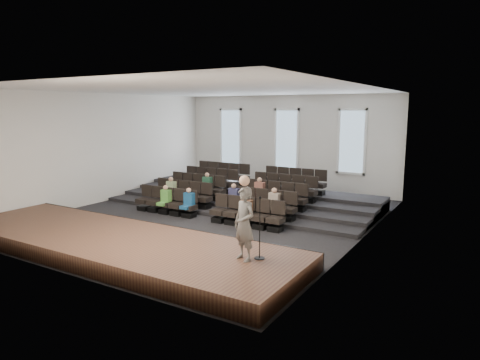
% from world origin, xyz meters
% --- Properties ---
extents(ground, '(14.00, 14.00, 0.00)m').
position_xyz_m(ground, '(0.00, 0.00, 0.00)').
color(ground, black).
rests_on(ground, ground).
extents(ceiling, '(12.00, 14.00, 0.02)m').
position_xyz_m(ceiling, '(0.00, 0.00, 5.01)').
color(ceiling, white).
rests_on(ceiling, ground).
extents(wall_back, '(12.00, 0.04, 5.00)m').
position_xyz_m(wall_back, '(0.00, 7.02, 2.50)').
color(wall_back, silver).
rests_on(wall_back, ground).
extents(wall_front, '(12.00, 0.04, 5.00)m').
position_xyz_m(wall_front, '(0.00, -7.02, 2.50)').
color(wall_front, silver).
rests_on(wall_front, ground).
extents(wall_left, '(0.04, 14.00, 5.00)m').
position_xyz_m(wall_left, '(-6.02, 0.00, 2.50)').
color(wall_left, silver).
rests_on(wall_left, ground).
extents(wall_right, '(0.04, 14.00, 5.00)m').
position_xyz_m(wall_right, '(6.02, 0.00, 2.50)').
color(wall_right, silver).
rests_on(wall_right, ground).
extents(stage, '(11.80, 3.60, 0.50)m').
position_xyz_m(stage, '(0.00, -5.10, 0.25)').
color(stage, '#4F3321').
rests_on(stage, ground).
extents(stage_lip, '(11.80, 0.06, 0.52)m').
position_xyz_m(stage_lip, '(0.00, -3.33, 0.25)').
color(stage_lip, black).
rests_on(stage_lip, ground).
extents(risers, '(11.80, 4.80, 0.60)m').
position_xyz_m(risers, '(0.00, 3.17, 0.20)').
color(risers, black).
rests_on(risers, ground).
extents(seating_rows, '(6.80, 4.70, 1.67)m').
position_xyz_m(seating_rows, '(-0.00, 1.54, 0.68)').
color(seating_rows, black).
rests_on(seating_rows, ground).
extents(windows, '(8.44, 0.10, 3.24)m').
position_xyz_m(windows, '(0.00, 6.95, 2.70)').
color(windows, white).
rests_on(windows, wall_back).
extents(audience, '(5.45, 2.64, 1.10)m').
position_xyz_m(audience, '(0.00, 0.32, 0.81)').
color(audience, '#5AA943').
rests_on(audience, seating_rows).
extents(speaker, '(0.80, 0.67, 1.87)m').
position_xyz_m(speaker, '(4.36, -4.86, 1.43)').
color(speaker, '#595754').
rests_on(speaker, stage).
extents(mic_stand, '(0.27, 0.27, 1.62)m').
position_xyz_m(mic_stand, '(4.64, -4.58, 0.98)').
color(mic_stand, black).
rests_on(mic_stand, stage).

